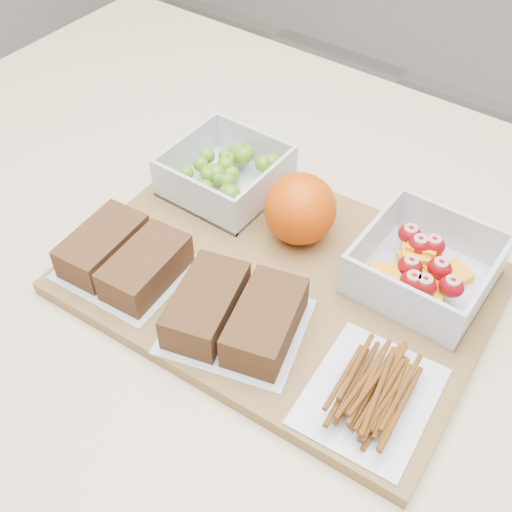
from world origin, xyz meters
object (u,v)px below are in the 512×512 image
Objects in this scene: grape_container at (227,173)px; sandwich_bag_center at (235,314)px; cutting_board at (280,281)px; orange at (300,209)px; pretzel_bag at (372,388)px; sandwich_bag_left at (124,257)px; fruit_container at (424,269)px.

sandwich_bag_center is at bearing -50.26° from grape_container.
orange is at bearing 103.50° from cutting_board.
sandwich_bag_center is at bearing -176.98° from pretzel_bag.
sandwich_bag_left reaches higher than pretzel_bag.
pretzel_bag is at bearing 2.94° from sandwich_bag_left.
fruit_container is at bearing -0.86° from grape_container.
fruit_container reaches higher than grape_container.
fruit_container is 0.15m from pretzel_bag.
cutting_board is at bearing 91.87° from sandwich_bag_center.
cutting_board is 3.45× the size of grape_container.
cutting_board is at bearing -31.51° from grape_container.
pretzel_bag is (0.16, -0.14, -0.03)m from orange.
fruit_container is at bearing 32.43° from sandwich_bag_left.
sandwich_bag_left is 0.14m from sandwich_bag_center.
grape_container is 0.25m from fruit_container.
grape_container is at bearing 151.03° from pretzel_bag.
fruit_container reaches higher than pretzel_bag.
pretzel_bag is (0.14, 0.01, -0.01)m from sandwich_bag_center.
grape_container reaches higher than cutting_board.
fruit_container is 0.94× the size of pretzel_bag.
orange is 0.58× the size of pretzel_bag.
fruit_container is at bearing 6.13° from orange.
fruit_container is at bearing 29.34° from cutting_board.
sandwich_bag_left is at bearing -177.06° from pretzel_bag.
fruit_container is 0.81× the size of sandwich_bag_center.
sandwich_bag_center is (0.00, -0.08, 0.03)m from cutting_board.
pretzel_bag is (0.28, 0.01, -0.00)m from sandwich_bag_left.
grape_container is 0.32m from pretzel_bag.
orange is at bearing 140.60° from pretzel_bag.
cutting_board is 0.15m from fruit_container.
grape_container is at bearing 179.14° from fruit_container.
sandwich_bag_left is at bearing -177.14° from sandwich_bag_center.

